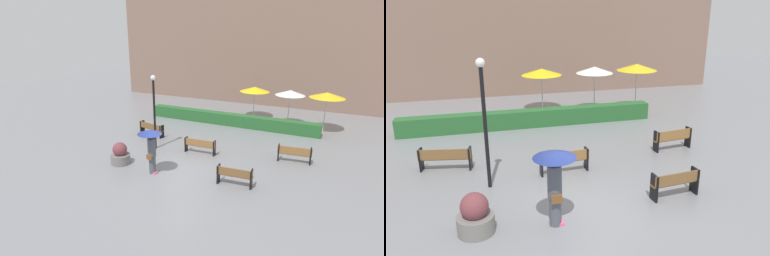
% 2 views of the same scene
% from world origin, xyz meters
% --- Properties ---
extents(ground_plane, '(60.00, 60.00, 0.00)m').
position_xyz_m(ground_plane, '(0.00, 0.00, 0.00)').
color(ground_plane, gray).
extents(bench_far_left, '(1.86, 0.70, 0.82)m').
position_xyz_m(bench_far_left, '(-3.90, 4.07, 0.49)').
color(bench_far_left, brown).
rests_on(bench_far_left, ground).
extents(bench_far_right, '(1.68, 0.52, 0.85)m').
position_xyz_m(bench_far_right, '(4.89, 3.73, 0.50)').
color(bench_far_right, olive).
rests_on(bench_far_right, ground).
extents(bench_near_right, '(1.58, 0.51, 0.84)m').
position_xyz_m(bench_near_right, '(2.94, 0.10, 0.50)').
color(bench_near_right, brown).
rests_on(bench_near_right, ground).
extents(bench_mid_center, '(1.78, 0.42, 0.82)m').
position_xyz_m(bench_mid_center, '(0.11, 2.71, 0.49)').
color(bench_mid_center, olive).
rests_on(bench_mid_center, ground).
extents(pedestrian_with_umbrella, '(1.12, 1.12, 2.13)m').
position_xyz_m(pedestrian_with_umbrella, '(-0.90, -0.46, 1.45)').
color(pedestrian_with_umbrella, '#4C515B').
rests_on(pedestrian_with_umbrella, ground).
extents(planter_pot, '(0.96, 0.96, 1.11)m').
position_xyz_m(planter_pot, '(-2.93, -0.22, 0.47)').
color(planter_pot, slate).
rests_on(planter_pot, ground).
extents(lamp_post, '(0.28, 0.28, 4.15)m').
position_xyz_m(lamp_post, '(-2.47, 2.32, 2.52)').
color(lamp_post, black).
rests_on(lamp_post, ground).
extents(patio_umbrella_yellow, '(2.18, 2.18, 2.40)m').
position_xyz_m(patio_umbrella_yellow, '(0.84, 10.97, 2.22)').
color(patio_umbrella_yellow, silver).
rests_on(patio_umbrella_yellow, ground).
extents(patio_umbrella_white, '(1.99, 1.99, 2.54)m').
position_xyz_m(patio_umbrella_white, '(3.55, 10.00, 2.36)').
color(patio_umbrella_white, silver).
rests_on(patio_umbrella_white, ground).
extents(patio_umbrella_yellow_far, '(2.18, 2.18, 2.63)m').
position_xyz_m(patio_umbrella_yellow_far, '(5.88, 9.72, 2.45)').
color(patio_umbrella_yellow_far, silver).
rests_on(patio_umbrella_yellow_far, ground).
extents(hedge_strip, '(12.15, 0.70, 0.83)m').
position_xyz_m(hedge_strip, '(-0.21, 8.40, 0.41)').
color(hedge_strip, '#28602D').
rests_on(hedge_strip, ground).
extents(building_facade, '(28.00, 1.20, 9.63)m').
position_xyz_m(building_facade, '(0.00, 16.00, 4.82)').
color(building_facade, '#846656').
rests_on(building_facade, ground).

